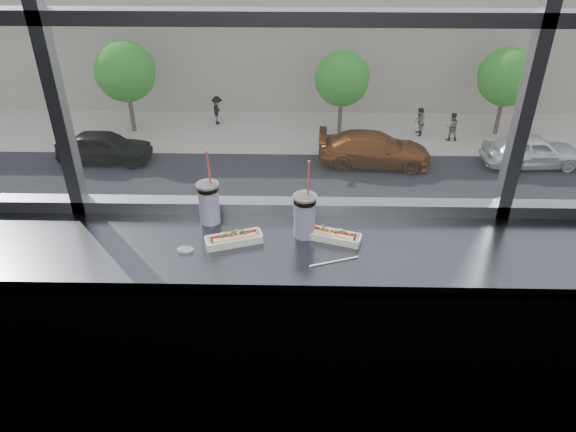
{
  "coord_description": "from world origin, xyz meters",
  "views": [
    {
      "loc": [
        0.04,
        -0.77,
        2.53
      ],
      "look_at": [
        -0.0,
        1.23,
        1.25
      ],
      "focal_mm": 35.0,
      "sensor_mm": 36.0,
      "label": 1
    }
  ],
  "objects_px": {
    "loose_straw": "(334,261)",
    "tree_left": "(125,72)",
    "wrapper": "(185,249)",
    "car_far_b": "(375,144)",
    "soda_cup_left": "(209,201)",
    "car_far_c": "(534,145)",
    "tree_center": "(342,79)",
    "car_far_a": "(104,142)",
    "tree_right": "(507,77)",
    "hotdog_tray_left": "(234,238)",
    "car_near_b": "(75,228)",
    "pedestrian_c": "(420,119)",
    "pedestrian_a": "(217,108)",
    "soda_cup_right": "(305,214)",
    "hotdog_tray_right": "(334,235)",
    "pedestrian_d": "(452,124)"
  },
  "relations": [
    {
      "from": "hotdog_tray_left",
      "to": "car_far_c",
      "type": "distance_m",
      "value": 29.29
    },
    {
      "from": "wrapper",
      "to": "tree_right",
      "type": "height_order",
      "value": "wrapper"
    },
    {
      "from": "loose_straw",
      "to": "pedestrian_a",
      "type": "height_order",
      "value": "loose_straw"
    },
    {
      "from": "car_near_b",
      "to": "pedestrian_c",
      "type": "bearing_deg",
      "value": -52.67
    },
    {
      "from": "wrapper",
      "to": "tree_left",
      "type": "relative_size",
      "value": 0.02
    },
    {
      "from": "car_far_a",
      "to": "tree_left",
      "type": "relative_size",
      "value": 1.26
    },
    {
      "from": "car_far_b",
      "to": "hotdog_tray_right",
      "type": "bearing_deg",
      "value": 174.77
    },
    {
      "from": "loose_straw",
      "to": "car_far_c",
      "type": "relative_size",
      "value": 0.03
    },
    {
      "from": "car_near_b",
      "to": "loose_straw",
      "type": "bearing_deg",
      "value": -150.62
    },
    {
      "from": "car_far_b",
      "to": "pedestrian_d",
      "type": "relative_size",
      "value": 3.43
    },
    {
      "from": "car_far_c",
      "to": "pedestrian_c",
      "type": "distance_m",
      "value": 6.32
    },
    {
      "from": "soda_cup_left",
      "to": "tree_right",
      "type": "xyz_separation_m",
      "value": [
        11.78,
        28.09,
        -8.81
      ]
    },
    {
      "from": "loose_straw",
      "to": "tree_right",
      "type": "relative_size",
      "value": 0.04
    },
    {
      "from": "pedestrian_a",
      "to": "tree_center",
      "type": "height_order",
      "value": "tree_center"
    },
    {
      "from": "wrapper",
      "to": "car_near_b",
      "type": "relative_size",
      "value": 0.01
    },
    {
      "from": "loose_straw",
      "to": "pedestrian_a",
      "type": "bearing_deg",
      "value": 81.04
    },
    {
      "from": "car_far_a",
      "to": "tree_right",
      "type": "distance_m",
      "value": 21.97
    },
    {
      "from": "loose_straw",
      "to": "wrapper",
      "type": "distance_m",
      "value": 0.64
    },
    {
      "from": "loose_straw",
      "to": "tree_left",
      "type": "height_order",
      "value": "loose_straw"
    },
    {
      "from": "soda_cup_left",
      "to": "car_far_c",
      "type": "distance_m",
      "value": 29.24
    },
    {
      "from": "soda_cup_left",
      "to": "car_far_c",
      "type": "relative_size",
      "value": 0.06
    },
    {
      "from": "pedestrian_a",
      "to": "pedestrian_c",
      "type": "bearing_deg",
      "value": -96.76
    },
    {
      "from": "hotdog_tray_left",
      "to": "pedestrian_a",
      "type": "height_order",
      "value": "hotdog_tray_left"
    },
    {
      "from": "tree_left",
      "to": "soda_cup_right",
      "type": "bearing_deg",
      "value": -70.99
    },
    {
      "from": "car_far_b",
      "to": "pedestrian_c",
      "type": "distance_m",
      "value": 4.75
    },
    {
      "from": "soda_cup_right",
      "to": "pedestrian_c",
      "type": "xyz_separation_m",
      "value": [
        6.82,
        27.91,
        -11.2
      ]
    },
    {
      "from": "car_far_a",
      "to": "car_far_c",
      "type": "distance_m",
      "value": 22.07
    },
    {
      "from": "car_far_b",
      "to": "tree_center",
      "type": "xyz_separation_m",
      "value": [
        -1.56,
        4.0,
        2.07
      ]
    },
    {
      "from": "car_far_c",
      "to": "car_near_b",
      "type": "bearing_deg",
      "value": 107.48
    },
    {
      "from": "hotdog_tray_right",
      "to": "car_near_b",
      "type": "height_order",
      "value": "hotdog_tray_right"
    },
    {
      "from": "car_far_a",
      "to": "pedestrian_c",
      "type": "distance_m",
      "value": 17.36
    },
    {
      "from": "pedestrian_a",
      "to": "tree_left",
      "type": "distance_m",
      "value": 5.52
    },
    {
      "from": "soda_cup_left",
      "to": "pedestrian_d",
      "type": "distance_m",
      "value": 30.73
    },
    {
      "from": "soda_cup_right",
      "to": "tree_right",
      "type": "relative_size",
      "value": 0.08
    },
    {
      "from": "hotdog_tray_right",
      "to": "loose_straw",
      "type": "distance_m",
      "value": 0.17
    },
    {
      "from": "hotdog_tray_left",
      "to": "wrapper",
      "type": "bearing_deg",
      "value": -179.9
    },
    {
      "from": "pedestrian_a",
      "to": "car_near_b",
      "type": "bearing_deg",
      "value": 163.18
    },
    {
      "from": "soda_cup_right",
      "to": "loose_straw",
      "type": "height_order",
      "value": "soda_cup_right"
    },
    {
      "from": "car_far_c",
      "to": "tree_left",
      "type": "xyz_separation_m",
      "value": [
        -21.64,
        4.0,
        2.37
      ]
    },
    {
      "from": "pedestrian_c",
      "to": "tree_right",
      "type": "xyz_separation_m",
      "value": [
        4.52,
        0.29,
        2.39
      ]
    },
    {
      "from": "car_near_b",
      "to": "pedestrian_c",
      "type": "xyz_separation_m",
      "value": [
        15.7,
        11.71,
        -0.14
      ]
    },
    {
      "from": "hotdog_tray_left",
      "to": "car_far_b",
      "type": "height_order",
      "value": "hotdog_tray_left"
    },
    {
      "from": "car_far_c",
      "to": "pedestrian_d",
      "type": "distance_m",
      "value": 4.61
    },
    {
      "from": "car_far_c",
      "to": "tree_right",
      "type": "distance_m",
      "value": 4.61
    },
    {
      "from": "tree_right",
      "to": "hotdog_tray_left",
      "type": "bearing_deg",
      "value": -112.41
    },
    {
      "from": "car_far_a",
      "to": "hotdog_tray_left",
      "type": "bearing_deg",
      "value": -156.81
    },
    {
      "from": "hotdog_tray_left",
      "to": "tree_center",
      "type": "xyz_separation_m",
      "value": [
        2.61,
        28.27,
        -8.88
      ]
    },
    {
      "from": "car_far_a",
      "to": "pedestrian_d",
      "type": "xyz_separation_m",
      "value": [
        18.65,
        3.1,
        -0.14
      ]
    },
    {
      "from": "tree_center",
      "to": "loose_straw",
      "type": "bearing_deg",
      "value": -94.39
    },
    {
      "from": "car_far_b",
      "to": "tree_left",
      "type": "relative_size",
      "value": 1.28
    }
  ]
}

